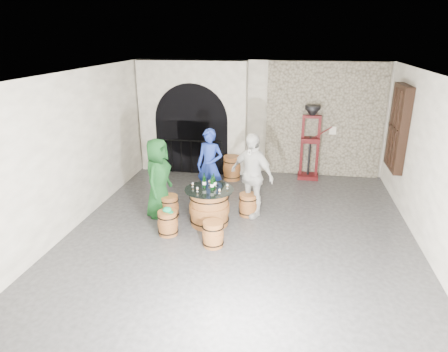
% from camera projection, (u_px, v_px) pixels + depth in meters
% --- Properties ---
extents(ground, '(8.00, 8.00, 0.00)m').
position_uv_depth(ground, '(240.00, 232.00, 8.28)').
color(ground, '#2C2C2E').
rests_on(ground, ground).
extents(wall_back, '(8.00, 0.00, 8.00)m').
position_uv_depth(wall_back, '(260.00, 118.00, 11.44)').
color(wall_back, white).
rests_on(wall_back, ground).
extents(wall_front, '(8.00, 0.00, 8.00)m').
position_uv_depth(wall_front, '(190.00, 275.00, 4.03)').
color(wall_front, white).
rests_on(wall_front, ground).
extents(wall_left, '(0.00, 8.00, 8.00)m').
position_uv_depth(wall_left, '(75.00, 150.00, 8.30)').
color(wall_left, white).
rests_on(wall_left, ground).
extents(wall_right, '(0.00, 8.00, 8.00)m').
position_uv_depth(wall_right, '(434.00, 169.00, 7.17)').
color(wall_right, white).
rests_on(wall_right, ground).
extents(ceiling, '(8.00, 8.00, 0.00)m').
position_uv_depth(ceiling, '(243.00, 74.00, 7.19)').
color(ceiling, beige).
rests_on(ceiling, wall_back).
extents(stone_facing_panel, '(3.20, 0.12, 3.18)m').
position_uv_depth(stone_facing_panel, '(324.00, 120.00, 11.10)').
color(stone_facing_panel, gray).
rests_on(stone_facing_panel, ground).
extents(arched_opening, '(3.10, 0.60, 3.19)m').
position_uv_depth(arched_opening, '(193.00, 118.00, 11.51)').
color(arched_opening, white).
rests_on(arched_opening, ground).
extents(shuttered_window, '(0.23, 1.10, 2.00)m').
position_uv_depth(shuttered_window, '(398.00, 128.00, 9.35)').
color(shuttered_window, black).
rests_on(shuttered_window, wall_right).
extents(barrel_table, '(1.05, 1.05, 0.80)m').
position_uv_depth(barrel_table, '(209.00, 207.00, 8.52)').
color(barrel_table, brown).
rests_on(barrel_table, ground).
extents(barrel_stool_left, '(0.42, 0.42, 0.51)m').
position_uv_depth(barrel_stool_left, '(169.00, 207.00, 8.89)').
color(barrel_stool_left, brown).
rests_on(barrel_stool_left, ground).
extents(barrel_stool_far, '(0.42, 0.42, 0.51)m').
position_uv_depth(barrel_stool_far, '(210.00, 196.00, 9.48)').
color(barrel_stool_far, brown).
rests_on(barrel_stool_far, ground).
extents(barrel_stool_right, '(0.42, 0.42, 0.51)m').
position_uv_depth(barrel_stool_right, '(248.00, 205.00, 8.99)').
color(barrel_stool_right, brown).
rests_on(barrel_stool_right, ground).
extents(barrel_stool_near_right, '(0.42, 0.42, 0.51)m').
position_uv_depth(barrel_stool_near_right, '(213.00, 234.00, 7.67)').
color(barrel_stool_near_right, brown).
rests_on(barrel_stool_near_right, ground).
extents(barrel_stool_near_left, '(0.42, 0.42, 0.51)m').
position_uv_depth(barrel_stool_near_left, '(168.00, 223.00, 8.12)').
color(barrel_stool_near_left, brown).
rests_on(barrel_stool_near_left, ground).
extents(green_cap, '(0.23, 0.18, 0.10)m').
position_uv_depth(green_cap, '(167.00, 210.00, 8.02)').
color(green_cap, '#0C8752').
rests_on(green_cap, barrel_stool_near_left).
extents(person_green, '(0.64, 0.92, 1.79)m').
position_uv_depth(person_green, '(158.00, 178.00, 8.75)').
color(person_green, '#124019').
rests_on(person_green, ground).
extents(person_blue, '(0.73, 0.56, 1.79)m').
position_uv_depth(person_blue, '(210.00, 166.00, 9.58)').
color(person_blue, navy).
rests_on(person_blue, ground).
extents(person_white, '(1.19, 0.96, 1.90)m').
position_uv_depth(person_white, '(252.00, 175.00, 8.78)').
color(person_white, beige).
rests_on(person_white, ground).
extents(wine_bottle_left, '(0.08, 0.08, 0.32)m').
position_uv_depth(wine_bottle_left, '(204.00, 182.00, 8.44)').
color(wine_bottle_left, black).
rests_on(wine_bottle_left, barrel_table).
extents(wine_bottle_center, '(0.08, 0.08, 0.32)m').
position_uv_depth(wine_bottle_center, '(212.00, 184.00, 8.31)').
color(wine_bottle_center, black).
rests_on(wine_bottle_center, barrel_table).
extents(wine_bottle_right, '(0.08, 0.08, 0.32)m').
position_uv_depth(wine_bottle_right, '(214.00, 182.00, 8.41)').
color(wine_bottle_right, black).
rests_on(wine_bottle_right, barrel_table).
extents(tasting_glass_a, '(0.05, 0.05, 0.10)m').
position_uv_depth(tasting_glass_a, '(197.00, 190.00, 8.23)').
color(tasting_glass_a, '#C37125').
rests_on(tasting_glass_a, barrel_table).
extents(tasting_glass_b, '(0.05, 0.05, 0.10)m').
position_uv_depth(tasting_glass_b, '(227.00, 186.00, 8.41)').
color(tasting_glass_b, '#C37125').
rests_on(tasting_glass_b, barrel_table).
extents(tasting_glass_c, '(0.05, 0.05, 0.10)m').
position_uv_depth(tasting_glass_c, '(209.00, 182.00, 8.63)').
color(tasting_glass_c, '#C37125').
rests_on(tasting_glass_c, barrel_table).
extents(tasting_glass_d, '(0.05, 0.05, 0.10)m').
position_uv_depth(tasting_glass_d, '(216.00, 184.00, 8.52)').
color(tasting_glass_d, '#C37125').
rests_on(tasting_glass_d, barrel_table).
extents(tasting_glass_e, '(0.05, 0.05, 0.10)m').
position_uv_depth(tasting_glass_e, '(220.00, 191.00, 8.14)').
color(tasting_glass_e, '#C37125').
rests_on(tasting_glass_e, barrel_table).
extents(tasting_glass_f, '(0.05, 0.05, 0.10)m').
position_uv_depth(tasting_glass_f, '(193.00, 185.00, 8.49)').
color(tasting_glass_f, '#C37125').
rests_on(tasting_glass_f, barrel_table).
extents(side_barrel, '(0.51, 0.51, 0.67)m').
position_uv_depth(side_barrel, '(232.00, 168.00, 11.16)').
color(side_barrel, brown).
rests_on(side_barrel, ground).
extents(corking_press, '(0.84, 0.46, 2.06)m').
position_uv_depth(corking_press, '(311.00, 137.00, 10.97)').
color(corking_press, '#4A0C0E').
rests_on(corking_press, ground).
extents(control_box, '(0.18, 0.10, 0.22)m').
position_uv_depth(control_box, '(333.00, 130.00, 11.07)').
color(control_box, silver).
rests_on(control_box, wall_back).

